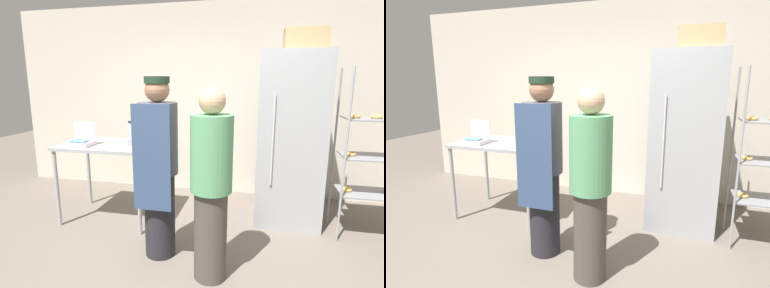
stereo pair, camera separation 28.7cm
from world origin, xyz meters
TOP-DOWN VIEW (x-y plane):
  - back_wall at (0.00, 2.40)m, footprint 6.40×0.12m
  - refrigerator at (0.90, 1.57)m, footprint 0.73×0.76m
  - baking_rack at (1.71, 1.35)m, footprint 0.65×0.47m
  - prep_counter at (-1.16, 1.15)m, footprint 1.08×0.74m
  - donut_box at (-1.41, 0.96)m, footprint 0.27×0.22m
  - blender_pitcher at (-0.83, 1.11)m, footprint 0.13×0.13m
  - cardboard_storage_box at (0.99, 1.48)m, footprint 0.43×0.35m
  - person_baker at (-0.33, 0.51)m, footprint 0.36×0.37m
  - person_customer at (0.20, 0.27)m, footprint 0.34×0.34m

SIDE VIEW (x-z plane):
  - person_customer at x=0.20m, z-range 0.02..1.62m
  - prep_counter at x=-1.16m, z-range 0.36..1.28m
  - person_baker at x=-0.33m, z-range 0.03..1.72m
  - baking_rack at x=1.71m, z-range 0.00..1.78m
  - donut_box at x=-1.41m, z-range 0.84..1.11m
  - refrigerator at x=0.90m, z-range 0.00..1.96m
  - blender_pitcher at x=-0.83m, z-range 0.91..1.19m
  - back_wall at x=0.00m, z-range 0.00..2.73m
  - cardboard_storage_box at x=0.99m, z-range 1.96..2.19m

